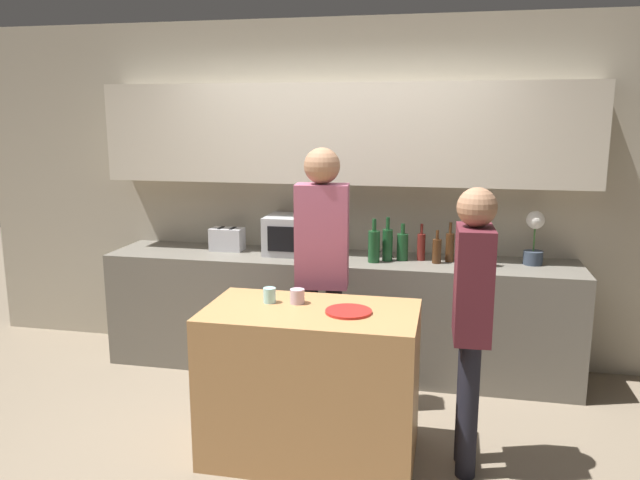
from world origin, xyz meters
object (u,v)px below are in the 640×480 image
(microwave, at_px, (300,235))
(plate_on_island, at_px, (349,311))
(bottle_0, at_px, (374,246))
(person_center, at_px, (472,308))
(bottle_4, at_px, (437,251))
(cup_1, at_px, (270,295))
(bottle_7, at_px, (485,250))
(potted_plant, at_px, (534,238))
(bottle_1, at_px, (387,244))
(cup_0, at_px, (297,296))
(bottle_5, at_px, (450,247))
(bottle_6, at_px, (465,248))
(toaster, at_px, (227,239))
(bottle_2, at_px, (402,246))
(person_left, at_px, (322,256))
(bottle_3, at_px, (421,246))

(microwave, relative_size, plate_on_island, 2.00)
(bottle_0, bearing_deg, person_center, -59.95)
(bottle_4, bearing_deg, cup_1, -127.76)
(bottle_7, bearing_deg, potted_plant, 21.22)
(bottle_1, distance_m, cup_0, 1.25)
(bottle_5, bearing_deg, plate_on_island, -111.61)
(bottle_6, relative_size, plate_on_island, 1.06)
(toaster, distance_m, bottle_2, 1.41)
(microwave, relative_size, bottle_5, 1.74)
(microwave, xyz_separation_m, cup_1, (0.14, -1.30, -0.11))
(bottle_4, relative_size, plate_on_island, 0.95)
(bottle_2, relative_size, person_left, 0.16)
(bottle_3, relative_size, bottle_5, 0.93)
(potted_plant, height_order, person_center, person_center)
(bottle_6, bearing_deg, bottle_4, -156.84)
(bottle_5, bearing_deg, bottle_2, -176.21)
(microwave, distance_m, bottle_2, 0.81)
(toaster, relative_size, person_left, 0.15)
(microwave, distance_m, plate_on_island, 1.53)
(bottle_3, height_order, bottle_6, bottle_3)
(cup_1, bearing_deg, bottle_2, 61.54)
(microwave, height_order, person_center, person_center)
(potted_plant, height_order, bottle_3, potted_plant)
(bottle_0, xyz_separation_m, cup_1, (-0.47, -1.13, -0.08))
(bottle_0, distance_m, cup_1, 1.23)
(microwave, distance_m, potted_plant, 1.75)
(bottle_4, bearing_deg, toaster, 176.44)
(person_left, bearing_deg, cup_0, 79.43)
(bottle_0, relative_size, bottle_1, 0.99)
(microwave, bearing_deg, cup_1, -84.06)
(bottle_0, height_order, person_center, person_center)
(toaster, relative_size, bottle_3, 0.93)
(bottle_6, height_order, plate_on_island, bottle_6)
(bottle_5, height_order, cup_1, bottle_5)
(bottle_3, xyz_separation_m, bottle_6, (0.32, 0.02, -0.00))
(bottle_6, bearing_deg, toaster, 179.52)
(bottle_1, bearing_deg, cup_0, -108.79)
(microwave, xyz_separation_m, bottle_4, (1.06, -0.10, -0.06))
(bottle_3, xyz_separation_m, plate_on_island, (-0.33, -1.36, -0.10))
(bottle_0, xyz_separation_m, person_left, (-0.27, -0.61, 0.04))
(bottle_0, xyz_separation_m, bottle_1, (0.09, 0.07, 0.00))
(cup_0, height_order, cup_1, cup_1)
(bottle_3, distance_m, person_left, 0.96)
(potted_plant, relative_size, bottle_4, 1.60)
(cup_0, relative_size, person_left, 0.05)
(bottle_6, bearing_deg, bottle_1, -171.40)
(microwave, relative_size, cup_1, 5.86)
(potted_plant, bearing_deg, bottle_0, -171.60)
(bottle_6, xyz_separation_m, person_left, (-0.93, -0.76, 0.06))
(bottle_5, relative_size, person_center, 0.19)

